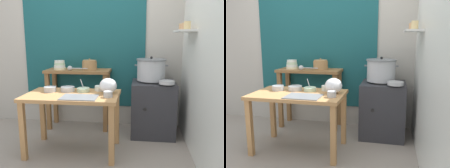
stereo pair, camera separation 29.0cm
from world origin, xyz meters
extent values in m
plane|color=gray|center=(0.00, 0.00, 0.00)|extent=(9.00, 9.00, 0.00)
cube|color=#B2ADA3|center=(0.10, 1.10, 1.30)|extent=(4.40, 0.10, 2.60)
cube|color=#195156|center=(-0.15, 1.04, 1.35)|extent=(1.90, 0.02, 2.10)
cube|color=silver|center=(1.40, 0.20, 1.30)|extent=(0.10, 3.20, 2.60)
cube|color=silver|center=(1.25, 0.40, 1.45)|extent=(0.20, 0.56, 0.02)
cylinder|color=#E5C684|center=(1.25, 0.23, 1.51)|extent=(0.08, 0.08, 0.09)
cylinder|color=tan|center=(1.25, 0.38, 1.50)|extent=(0.08, 0.08, 0.08)
cylinder|color=tan|center=(1.25, 0.55, 1.50)|extent=(0.09, 0.09, 0.08)
cube|color=#B27F4C|center=(-0.06, 0.02, 0.70)|extent=(1.10, 0.66, 0.04)
cube|color=#B27F4C|center=(-0.56, -0.26, 0.34)|extent=(0.06, 0.06, 0.68)
cube|color=#B27F4C|center=(0.44, -0.26, 0.34)|extent=(0.06, 0.06, 0.68)
cube|color=#B27F4C|center=(-0.56, 0.30, 0.34)|extent=(0.06, 0.06, 0.68)
cube|color=#B27F4C|center=(0.44, 0.30, 0.34)|extent=(0.06, 0.06, 0.68)
cube|color=olive|center=(-0.19, 0.83, 0.88)|extent=(0.96, 0.40, 0.04)
cube|color=olive|center=(-0.62, 0.68, 0.43)|extent=(0.06, 0.06, 0.86)
cube|color=olive|center=(0.24, 0.68, 0.43)|extent=(0.06, 0.06, 0.86)
cube|color=olive|center=(-0.62, 0.98, 0.43)|extent=(0.06, 0.06, 0.86)
cube|color=olive|center=(0.24, 0.98, 0.43)|extent=(0.06, 0.06, 0.86)
cube|color=#2D2D33|center=(0.92, 0.70, 0.38)|extent=(0.60, 0.60, 0.76)
cylinder|color=black|center=(0.92, 0.70, 0.77)|extent=(0.36, 0.36, 0.02)
cylinder|color=black|center=(0.80, 0.40, 0.45)|extent=(0.04, 0.02, 0.04)
cylinder|color=#B7BABF|center=(0.88, 0.72, 0.92)|extent=(0.39, 0.39, 0.28)
cylinder|color=slate|center=(0.88, 0.72, 1.07)|extent=(0.41, 0.41, 0.02)
sphere|color=black|center=(0.88, 0.72, 1.10)|extent=(0.04, 0.04, 0.04)
cube|color=slate|center=(0.67, 0.72, 0.99)|extent=(0.04, 0.02, 0.02)
cube|color=slate|center=(1.09, 0.72, 0.99)|extent=(0.04, 0.02, 0.02)
cylinder|color=#A37A4C|center=(-0.02, 0.83, 0.96)|extent=(0.22, 0.22, 0.12)
cylinder|color=#A37A4C|center=(-0.02, 0.83, 1.03)|extent=(0.20, 0.20, 0.02)
sphere|color=#A37A4C|center=(-0.02, 0.83, 1.06)|extent=(0.02, 0.02, 0.02)
cylinder|color=beige|center=(-0.47, 0.82, 0.92)|extent=(0.18, 0.18, 0.03)
cylinder|color=silver|center=(-0.47, 0.82, 0.95)|extent=(0.17, 0.17, 0.04)
cylinder|color=#B7D1AD|center=(-0.47, 0.82, 0.99)|extent=(0.16, 0.16, 0.04)
cylinder|color=silver|center=(-0.47, 0.82, 1.02)|extent=(0.15, 0.15, 0.03)
sphere|color=#B7BABF|center=(-0.29, 0.72, 0.94)|extent=(0.07, 0.07, 0.07)
cylinder|color=#B7BABF|center=(-0.14, 0.71, 0.94)|extent=(0.23, 0.03, 0.01)
cube|color=slate|center=(0.07, -0.15, 0.72)|extent=(0.40, 0.28, 0.01)
ellipsoid|color=white|center=(0.36, 0.10, 0.81)|extent=(0.21, 0.19, 0.18)
cylinder|color=#B7BABF|center=(1.08, 0.47, 0.80)|extent=(0.20, 0.20, 0.04)
cylinder|color=#B7D1AD|center=(0.04, 0.15, 0.74)|extent=(0.15, 0.15, 0.05)
cylinder|color=beige|center=(0.04, 0.15, 0.76)|extent=(0.13, 0.13, 0.01)
cylinder|color=#B7BABF|center=(0.04, 0.14, 0.80)|extent=(0.06, 0.02, 0.16)
cylinder|color=#B7BABF|center=(0.38, -0.08, 0.75)|extent=(0.10, 0.10, 0.07)
cylinder|color=brown|center=(0.38, -0.08, 0.78)|extent=(0.09, 0.09, 0.01)
cylinder|color=silver|center=(0.23, 0.22, 0.75)|extent=(0.11, 0.11, 0.06)
cylinder|color=maroon|center=(0.23, 0.22, 0.78)|extent=(0.09, 0.09, 0.01)
cylinder|color=#B7BABF|center=(-0.36, 0.11, 0.75)|extent=(0.15, 0.15, 0.06)
cylinder|color=#BFB28C|center=(-0.36, 0.11, 0.78)|extent=(0.13, 0.13, 0.01)
cylinder|color=#B7BABF|center=(-0.15, 0.16, 0.75)|extent=(0.17, 0.17, 0.06)
cylinder|color=maroon|center=(-0.15, 0.16, 0.77)|extent=(0.14, 0.14, 0.01)
camera|label=1|loc=(0.73, -2.65, 1.37)|focal=38.53mm
camera|label=2|loc=(1.02, -2.60, 1.37)|focal=38.53mm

